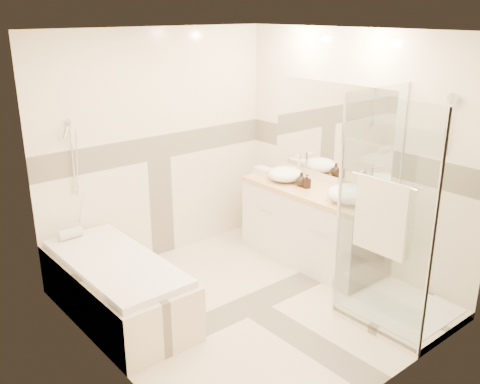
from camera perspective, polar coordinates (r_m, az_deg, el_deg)
room at (r=4.71m, az=1.43°, el=1.56°), size 2.82×3.02×2.52m
bathtub at (r=5.02m, az=-13.06°, el=-9.60°), size 0.75×1.70×0.56m
vanity at (r=5.90m, az=7.35°, el=-3.52°), size 0.58×1.62×0.85m
shower_enclosure at (r=4.95m, az=15.93°, el=-7.75°), size 0.96×0.93×2.04m
vessel_sink_near at (r=5.95m, az=4.84°, el=1.93°), size 0.39×0.39×0.16m
vessel_sink_far at (r=5.38m, az=11.58°, el=-0.17°), size 0.44×0.44×0.18m
faucet_near at (r=6.08m, az=6.31°, el=3.00°), size 0.11×0.03×0.27m
faucet_far at (r=5.52m, az=13.04°, el=1.13°), size 0.12×0.03×0.30m
amenity_bottle_a at (r=5.74m, az=7.13°, el=1.16°), size 0.08×0.08×0.15m
amenity_bottle_b at (r=5.79m, az=6.56°, el=1.35°), size 0.15×0.15×0.15m
folded_towels at (r=6.21m, az=2.55°, el=2.29°), size 0.14×0.22×0.07m
rolled_towel at (r=5.43m, az=-17.66°, el=-4.24°), size 0.22×0.10×0.10m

